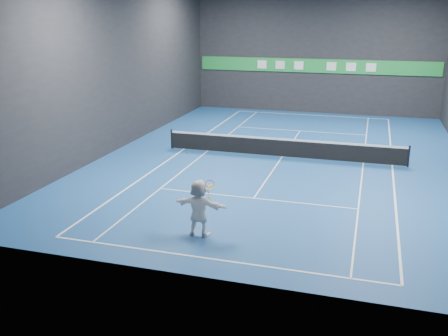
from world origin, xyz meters
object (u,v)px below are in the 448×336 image
(player, at_px, (199,208))
(tennis_racket, at_px, (210,186))
(tennis_net, at_px, (282,147))
(tennis_ball, at_px, (188,153))

(player, bearing_deg, tennis_racket, -168.66)
(tennis_net, distance_m, tennis_racket, 10.38)
(tennis_ball, relative_size, tennis_racket, 0.08)
(player, bearing_deg, tennis_ball, 7.00)
(tennis_ball, relative_size, tennis_net, 0.01)
(player, distance_m, tennis_ball, 1.91)
(tennis_net, xyz_separation_m, tennis_racket, (-0.59, -10.29, 1.22))
(tennis_ball, height_order, tennis_racket, tennis_ball)
(tennis_ball, height_order, tennis_net, tennis_ball)
(player, height_order, tennis_racket, tennis_racket)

